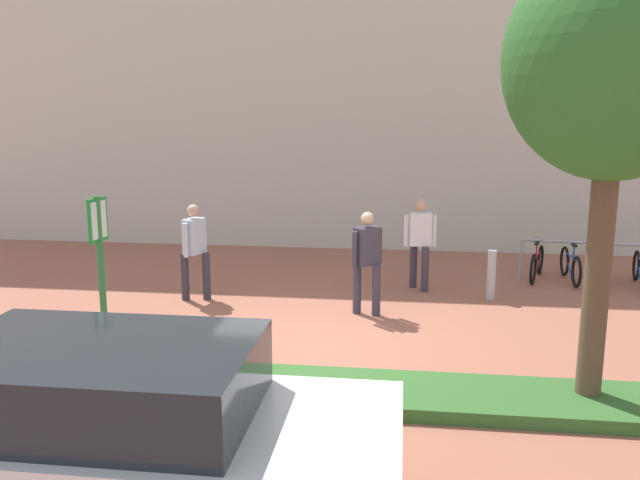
# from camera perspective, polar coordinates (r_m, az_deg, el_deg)

# --- Properties ---
(ground_plane) EXTENTS (60.00, 60.00, 0.00)m
(ground_plane) POSITION_cam_1_polar(r_m,az_deg,el_deg) (9.42, 0.23, -9.40)
(ground_plane) COLOR #9E5B47
(building_facade) EXTENTS (28.00, 1.20, 10.00)m
(building_facade) POSITION_cam_1_polar(r_m,az_deg,el_deg) (16.36, 3.65, 17.07)
(building_facade) COLOR beige
(building_facade) RESTS_ON ground
(planter_strip) EXTENTS (7.00, 1.10, 0.16)m
(planter_strip) POSITION_cam_1_polar(r_m,az_deg,el_deg) (7.83, 5.37, -13.22)
(planter_strip) COLOR #336028
(planter_strip) RESTS_ON ground
(tree_sidewalk) EXTENTS (2.30, 2.30, 5.11)m
(tree_sidewalk) POSITION_cam_1_polar(r_m,az_deg,el_deg) (7.61, 24.42, 13.95)
(tree_sidewalk) COLOR brown
(tree_sidewalk) RESTS_ON ground
(parking_sign_post) EXTENTS (0.08, 0.36, 2.34)m
(parking_sign_post) POSITION_cam_1_polar(r_m,az_deg,el_deg) (8.16, -18.62, -1.97)
(parking_sign_post) COLOR #2D7238
(parking_sign_post) RESTS_ON ground
(bike_at_sign) EXTENTS (1.62, 0.61, 0.86)m
(bike_at_sign) POSITION_cam_1_polar(r_m,az_deg,el_deg) (8.61, -18.27, -9.52)
(bike_at_sign) COLOR black
(bike_at_sign) RESTS_ON ground
(bike_rack_cluster) EXTENTS (3.18, 1.87, 0.83)m
(bike_rack_cluster) POSITION_cam_1_polar(r_m,az_deg,el_deg) (13.86, 23.65, -2.14)
(bike_rack_cluster) COLOR #99999E
(bike_rack_cluster) RESTS_ON ground
(bollard_steel) EXTENTS (0.16, 0.16, 0.90)m
(bollard_steel) POSITION_cam_1_polar(r_m,az_deg,el_deg) (12.01, 14.75, -2.97)
(bollard_steel) COLOR #ADADB2
(bollard_steel) RESTS_ON ground
(person_casual_tan) EXTENTS (0.61, 0.42, 1.72)m
(person_casual_tan) POSITION_cam_1_polar(r_m,az_deg,el_deg) (12.31, 8.73, 0.14)
(person_casual_tan) COLOR #383342
(person_casual_tan) RESTS_ON ground
(person_suited_navy) EXTENTS (0.47, 0.45, 1.72)m
(person_suited_navy) POSITION_cam_1_polar(r_m,az_deg,el_deg) (10.67, 4.13, -1.45)
(person_suited_navy) COLOR #383342
(person_suited_navy) RESTS_ON ground
(person_shirt_white) EXTENTS (0.51, 0.59, 1.72)m
(person_shirt_white) POSITION_cam_1_polar(r_m,az_deg,el_deg) (11.69, -10.91, -0.51)
(person_shirt_white) COLOR #2D2D38
(person_shirt_white) RESTS_ON ground
(car_white_hatch) EXTENTS (4.31, 2.04, 1.54)m
(car_white_hatch) POSITION_cam_1_polar(r_m,az_deg,el_deg) (5.62, -16.89, -16.32)
(car_white_hatch) COLOR silver
(car_white_hatch) RESTS_ON ground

